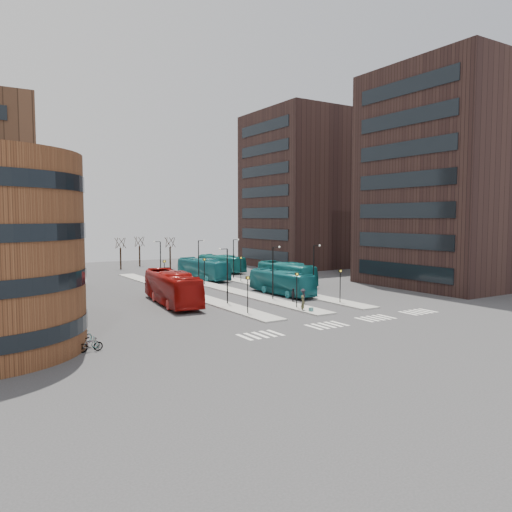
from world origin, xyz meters
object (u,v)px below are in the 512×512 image
teal_bus_c (286,273)px  commuter_c (303,296)px  red_bus (172,288)px  bicycle_far (81,337)px  teal_bus_a (281,282)px  suitcase (311,310)px  bicycle_near (88,343)px  traveller (303,303)px  teal_bus_d (221,263)px  bicycle_mid (91,345)px  teal_bus_b (203,269)px  commuter_a (182,301)px  commuter_b (293,295)px

teal_bus_c → commuter_c: bearing=-117.9°
red_bus → teal_bus_c: size_ratio=1.14×
bicycle_far → teal_bus_a: bearing=-86.2°
suitcase → teal_bus_c: teal_bus_c is taller
bicycle_near → bicycle_far: 2.02m
bicycle_near → traveller: bearing=-71.1°
teal_bus_d → commuter_c: size_ratio=6.57×
bicycle_mid → suitcase: bearing=-80.4°
teal_bus_b → bicycle_mid: bearing=-131.6°
commuter_a → commuter_c: (12.68, -4.38, 0.08)m
bicycle_mid → bicycle_near: bearing=1.0°
teal_bus_c → bicycle_far: 38.12m
teal_bus_d → bicycle_mid: teal_bus_d is taller
teal_bus_b → red_bus: bearing=-129.5°
red_bus → teal_bus_b: bearing=62.0°
red_bus → commuter_b: 13.57m
teal_bus_d → traveller: bearing=-115.0°
bicycle_near → teal_bus_a: bearing=-52.3°
commuter_c → bicycle_near: commuter_c is taller
teal_bus_b → commuter_c: 25.91m
commuter_a → bicycle_mid: 17.54m
teal_bus_a → bicycle_near: size_ratio=6.55×
traveller → commuter_b: traveller is taller
bicycle_near → suitcase: bearing=-73.5°
red_bus → commuter_c: (12.47, -7.42, -1.00)m
red_bus → teal_bus_c: (20.25, 6.79, -0.23)m
commuter_a → bicycle_far: 15.61m
teal_bus_a → commuter_a: teal_bus_a is taller
commuter_c → teal_bus_a: bearing=-173.7°
commuter_a → traveller: bearing=128.2°
teal_bus_b → teal_bus_c: bearing=-62.2°
teal_bus_a → teal_bus_d: 27.70m
teal_bus_b → traveller: bearing=-101.0°
red_bus → commuter_b: red_bus is taller
commuter_b → bicycle_mid: size_ratio=0.93×
teal_bus_b → suitcase: bearing=-100.1°
red_bus → commuter_c: size_ratio=7.93×
commuter_c → bicycle_far: (-25.04, -5.15, -0.35)m
suitcase → teal_bus_c: (10.30, 18.86, 1.36)m
suitcase → red_bus: red_bus is taller
teal_bus_b → teal_bus_d: bearing=42.0°
teal_bus_d → bicycle_far: bearing=-139.3°
suitcase → teal_bus_b: teal_bus_b is taller
teal_bus_b → teal_bus_d: (7.46, 7.98, -0.12)m
teal_bus_a → bicycle_mid: teal_bus_a is taller
traveller → bicycle_far: bearing=143.7°
traveller → commuter_c: commuter_c is taller
red_bus → bicycle_mid: 19.99m
commuter_a → bicycle_near: (-12.36, -11.55, -0.32)m
commuter_b → teal_bus_c: bearing=-11.7°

